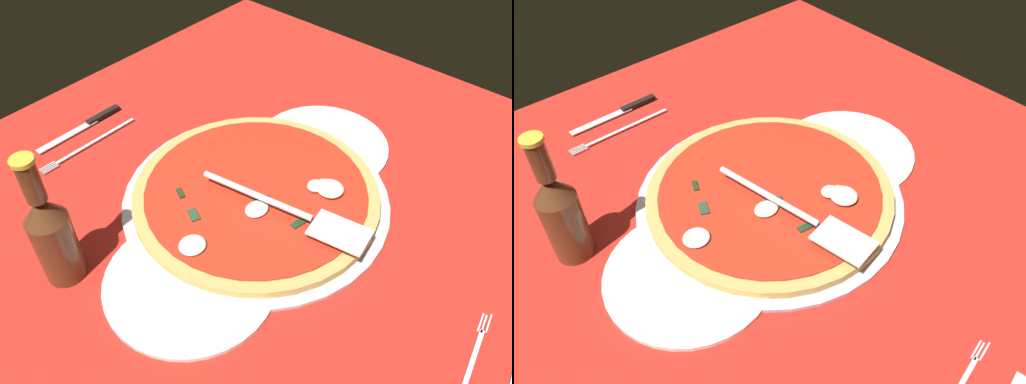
% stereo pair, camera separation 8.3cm
% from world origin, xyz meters
% --- Properties ---
extents(ground_plane, '(1.07, 1.07, 0.01)m').
position_xyz_m(ground_plane, '(0.00, 0.00, -0.00)').
color(ground_plane, red).
extents(checker_pattern, '(1.07, 1.07, 0.00)m').
position_xyz_m(checker_pattern, '(0.00, 0.00, 0.00)').
color(checker_pattern, white).
rests_on(checker_pattern, ground_plane).
extents(pizza_pan, '(0.43, 0.43, 0.01)m').
position_xyz_m(pizza_pan, '(-0.02, 0.02, 0.01)').
color(pizza_pan, silver).
rests_on(pizza_pan, ground_plane).
extents(dinner_plate_left, '(0.24, 0.24, 0.01)m').
position_xyz_m(dinner_plate_left, '(-0.20, -0.02, 0.01)').
color(dinner_plate_left, white).
rests_on(dinner_plate_left, ground_plane).
extents(dinner_plate_right, '(0.23, 0.23, 0.01)m').
position_xyz_m(dinner_plate_right, '(0.16, 0.02, 0.01)').
color(dinner_plate_right, silver).
rests_on(dinner_plate_right, ground_plane).
extents(pizza, '(0.39, 0.39, 0.03)m').
position_xyz_m(pizza, '(-0.02, 0.02, 0.02)').
color(pizza, tan).
rests_on(pizza, pizza_pan).
extents(pizza_server, '(0.08, 0.27, 0.01)m').
position_xyz_m(pizza_server, '(-0.03, -0.06, 0.04)').
color(pizza_server, silver).
rests_on(pizza_server, pizza).
extents(place_setting_far, '(0.20, 0.11, 0.01)m').
position_xyz_m(place_setting_far, '(-0.09, 0.36, 0.00)').
color(place_setting_far, silver).
rests_on(place_setting_far, ground_plane).
extents(beer_bottle, '(0.06, 0.06, 0.21)m').
position_xyz_m(beer_bottle, '(-0.30, 0.13, 0.08)').
color(beer_bottle, '#562F19').
rests_on(beer_bottle, ground_plane).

